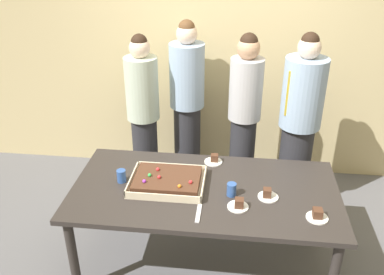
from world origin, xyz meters
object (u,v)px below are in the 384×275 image
object	(u,v)px
drink_cup_nearest	(121,176)
cake_server_utensil	(198,213)
person_far_right_suit	(143,114)
person_serving_front	(244,116)
plated_slice_far_left	(214,160)
party_table	(205,196)
plated_slice_near_right	(239,205)
drink_cup_middle	(232,189)
sheet_cake	(167,181)
person_striped_tie_right	(299,125)
plated_slice_near_left	(268,195)
person_green_shirt_behind	(187,103)
plated_slice_far_right	(317,215)

from	to	relation	value
drink_cup_nearest	cake_server_utensil	world-z (taller)	drink_cup_nearest
cake_server_utensil	person_far_right_suit	distance (m)	1.52
cake_server_utensil	person_serving_front	size ratio (longest dim) A/B	0.12
plated_slice_far_left	drink_cup_nearest	world-z (taller)	drink_cup_nearest
cake_server_utensil	party_table	bearing A→B (deg)	87.01
plated_slice_near_right	drink_cup_middle	size ratio (longest dim) A/B	1.50
sheet_cake	drink_cup_nearest	world-z (taller)	drink_cup_nearest
person_striped_tie_right	plated_slice_far_left	bearing A→B (deg)	-5.70
party_table	sheet_cake	bearing A→B (deg)	176.96
party_table	person_striped_tie_right	xyz separation A→B (m)	(0.78, 0.88, 0.23)
cake_server_utensil	person_striped_tie_right	size ratio (longest dim) A/B	0.12
drink_cup_middle	cake_server_utensil	distance (m)	0.33
sheet_cake	person_far_right_suit	world-z (taller)	person_far_right_suit
plated_slice_near_right	person_serving_front	world-z (taller)	person_serving_front
plated_slice_near_left	person_striped_tie_right	distance (m)	1.00
drink_cup_nearest	cake_server_utensil	distance (m)	0.72
drink_cup_middle	cake_server_utensil	bearing A→B (deg)	-131.19
person_far_right_suit	cake_server_utensil	bearing A→B (deg)	4.96
plated_slice_far_left	person_green_shirt_behind	world-z (taller)	person_green_shirt_behind
plated_slice_far_left	person_serving_front	world-z (taller)	person_serving_front
sheet_cake	person_striped_tie_right	distance (m)	1.37
party_table	person_striped_tie_right	size ratio (longest dim) A/B	1.16
plated_slice_far_left	plated_slice_far_right	distance (m)	1.00
person_serving_front	person_striped_tie_right	size ratio (longest dim) A/B	0.97
party_table	drink_cup_nearest	world-z (taller)	drink_cup_nearest
drink_cup_nearest	person_green_shirt_behind	distance (m)	1.27
party_table	drink_cup_middle	size ratio (longest dim) A/B	20.12
sheet_cake	cake_server_utensil	bearing A→B (deg)	-50.15
sheet_cake	person_striped_tie_right	world-z (taller)	person_striped_tie_right
cake_server_utensil	sheet_cake	bearing A→B (deg)	129.85
plated_slice_far_left	person_far_right_suit	xyz separation A→B (m)	(-0.74, 0.65, 0.10)
sheet_cake	drink_cup_middle	bearing A→B (deg)	-9.08
party_table	person_far_right_suit	distance (m)	1.27
plated_slice_near_left	cake_server_utensil	world-z (taller)	plated_slice_near_left
drink_cup_nearest	plated_slice_near_right	bearing A→B (deg)	-14.20
plated_slice_far_right	person_far_right_suit	distance (m)	1.98
plated_slice_far_left	person_far_right_suit	distance (m)	0.99
person_serving_front	person_green_shirt_behind	xyz separation A→B (m)	(-0.57, 0.22, 0.01)
party_table	plated_slice_far_left	bearing A→B (deg)	84.22
person_green_shirt_behind	person_striped_tie_right	bearing A→B (deg)	71.13
party_table	cake_server_utensil	distance (m)	0.32
plated_slice_near_right	person_serving_front	xyz separation A→B (m)	(0.02, 1.22, 0.13)
person_striped_tie_right	plated_slice_near_right	bearing A→B (deg)	25.46
plated_slice_near_right	plated_slice_far_right	size ratio (longest dim) A/B	1.00
plated_slice_far_right	cake_server_utensil	xyz separation A→B (m)	(-0.81, -0.05, -0.02)
person_striped_tie_right	person_serving_front	bearing A→B (deg)	-54.54
party_table	person_green_shirt_behind	distance (m)	1.29
drink_cup_middle	plated_slice_far_right	bearing A→B (deg)	-18.77
person_serving_front	person_far_right_suit	size ratio (longest dim) A/B	1.03
plated_slice_far_right	person_serving_front	bearing A→B (deg)	111.74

